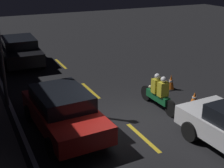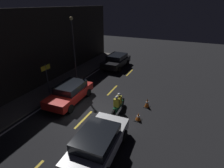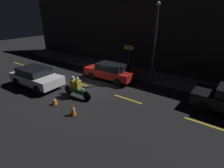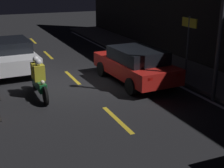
{
  "view_description": "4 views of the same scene",
  "coord_description": "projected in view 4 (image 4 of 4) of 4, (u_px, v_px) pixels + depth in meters",
  "views": [
    {
      "loc": [
        -8.48,
        4.7,
        5.15
      ],
      "look_at": [
        0.81,
        0.23,
        1.26
      ],
      "focal_mm": 50.0,
      "sensor_mm": 36.0,
      "label": 1
    },
    {
      "loc": [
        -8.58,
        -5.38,
        6.73
      ],
      "look_at": [
        2.7,
        -0.32,
        0.98
      ],
      "focal_mm": 28.0,
      "sensor_mm": 36.0,
      "label": 2
    },
    {
      "loc": [
        8.51,
        -8.54,
        5.21
      ],
      "look_at": [
        2.63,
        -0.51,
        1.0
      ],
      "focal_mm": 28.0,
      "sensor_mm": 36.0,
      "label": 3
    },
    {
      "loc": [
        11.03,
        -3.48,
        3.87
      ],
      "look_at": [
        2.87,
        0.11,
        0.89
      ],
      "focal_mm": 50.0,
      "sensor_mm": 36.0,
      "label": 4
    }
  ],
  "objects": [
    {
      "name": "lane_solid_kerb",
      "position": [
        156.0,
        74.0,
        13.45
      ],
      "size": [
        25.2,
        0.14,
        0.01
      ],
      "color": "silver",
      "rests_on": "ground"
    },
    {
      "name": "shop_sign",
      "position": [
        189.0,
        34.0,
        12.53
      ],
      "size": [
        0.9,
        0.08,
        2.4
      ],
      "color": "#4C4C51",
      "rests_on": "raised_curb"
    },
    {
      "name": "lane_dash_b",
      "position": [
        48.0,
        55.0,
        16.91
      ],
      "size": [
        2.0,
        0.14,
        0.01
      ],
      "color": "gold",
      "rests_on": "ground"
    },
    {
      "name": "sedan_white",
      "position": [
        11.0,
        55.0,
        13.72
      ],
      "size": [
        4.1,
        2.1,
        1.39
      ],
      "rotation": [
        0.0,
        0.0,
        0.04
      ],
      "color": "silver",
      "rests_on": "ground"
    },
    {
      "name": "taxi_red",
      "position": [
        135.0,
        64.0,
        12.23
      ],
      "size": [
        4.12,
        2.05,
        1.38
      ],
      "rotation": [
        0.0,
        0.0,
        3.19
      ],
      "color": "red",
      "rests_on": "ground"
    },
    {
      "name": "motorcycle",
      "position": [
        39.0,
        79.0,
        10.73
      ],
      "size": [
        2.29,
        0.37,
        1.38
      ],
      "rotation": [
        0.0,
        0.0,
        0.02
      ],
      "color": "black",
      "rests_on": "ground"
    },
    {
      "name": "lane_dash_c",
      "position": [
        72.0,
        77.0,
        13.0
      ],
      "size": [
        2.0,
        0.14,
        0.01
      ],
      "color": "gold",
      "rests_on": "ground"
    },
    {
      "name": "raised_curb",
      "position": [
        183.0,
        69.0,
        13.98
      ],
      "size": [
        28.0,
        2.33,
        0.11
      ],
      "color": "#605B56",
      "rests_on": "ground"
    },
    {
      "name": "lane_dash_a",
      "position": [
        33.0,
        41.0,
        20.82
      ],
      "size": [
        2.0,
        0.14,
        0.01
      ],
      "color": "gold",
      "rests_on": "ground"
    },
    {
      "name": "street_lamp",
      "position": [
        224.0,
        2.0,
        9.46
      ],
      "size": [
        0.28,
        0.28,
        5.76
      ],
      "color": "#333338",
      "rests_on": "ground"
    },
    {
      "name": "ground_plane",
      "position": [
        80.0,
        85.0,
        12.14
      ],
      "size": [
        56.0,
        56.0,
        0.0
      ],
      "primitive_type": "plane",
      "color": "black"
    },
    {
      "name": "lane_dash_d",
      "position": [
        117.0,
        119.0,
        9.1
      ],
      "size": [
        2.0,
        0.14,
        0.01
      ],
      "color": "gold",
      "rests_on": "ground"
    }
  ]
}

